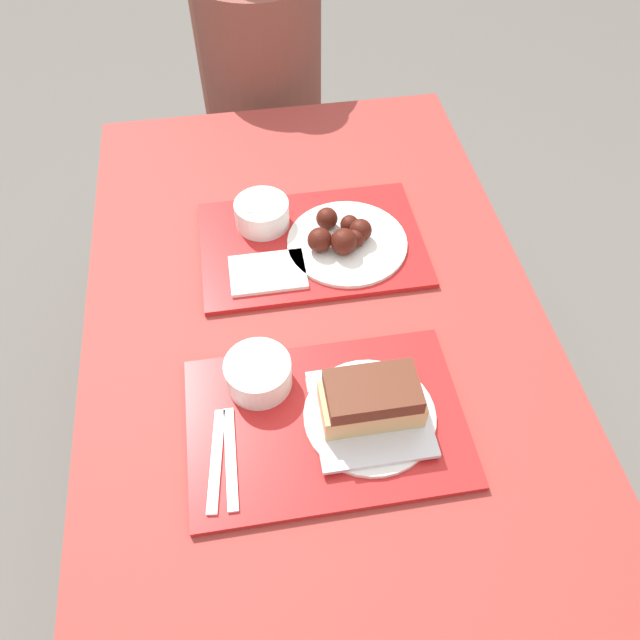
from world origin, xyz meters
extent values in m
plane|color=#605B56|center=(0.00, 0.00, 0.00)|extent=(12.00, 12.00, 0.00)
cube|color=maroon|center=(0.00, 0.00, 0.76)|extent=(0.83, 1.46, 0.04)
cylinder|color=maroon|center=(-0.35, 0.65, 0.37)|extent=(0.07, 0.07, 0.74)
cylinder|color=maroon|center=(0.35, 0.65, 0.37)|extent=(0.07, 0.07, 0.74)
cube|color=maroon|center=(0.00, 0.95, 0.45)|extent=(0.79, 0.28, 0.04)
cylinder|color=maroon|center=(-0.33, 0.95, 0.21)|extent=(0.06, 0.06, 0.43)
cylinder|color=maroon|center=(0.33, 0.95, 0.21)|extent=(0.06, 0.06, 0.43)
cube|color=red|center=(-0.02, -0.16, 0.79)|extent=(0.44, 0.30, 0.01)
cube|color=red|center=(0.02, 0.24, 0.79)|extent=(0.44, 0.30, 0.01)
cylinder|color=white|center=(-0.11, -0.07, 0.82)|extent=(0.11, 0.11, 0.05)
cylinder|color=beige|center=(-0.11, -0.07, 0.84)|extent=(0.10, 0.10, 0.01)
cylinder|color=white|center=(0.05, -0.17, 0.80)|extent=(0.21, 0.21, 0.01)
cube|color=silver|center=(0.05, -0.17, 0.80)|extent=(0.18, 0.18, 0.01)
cube|color=#DBB275|center=(0.05, -0.17, 0.83)|extent=(0.16, 0.08, 0.05)
cube|color=#562819|center=(0.05, -0.17, 0.87)|extent=(0.14, 0.08, 0.03)
cube|color=white|center=(-0.19, -0.20, 0.79)|extent=(0.04, 0.17, 0.00)
cube|color=white|center=(-0.17, -0.20, 0.79)|extent=(0.02, 0.17, 0.00)
cube|color=#A59E93|center=(-0.02, -0.10, 0.79)|extent=(0.04, 0.03, 0.01)
cylinder|color=white|center=(-0.07, 0.31, 0.82)|extent=(0.11, 0.11, 0.05)
cylinder|color=beige|center=(-0.07, 0.31, 0.84)|extent=(0.10, 0.10, 0.01)
cylinder|color=white|center=(0.09, 0.22, 0.80)|extent=(0.24, 0.24, 0.01)
sphere|color=#42140C|center=(0.11, 0.22, 0.82)|extent=(0.04, 0.04, 0.04)
sphere|color=#42140C|center=(0.10, 0.25, 0.82)|extent=(0.04, 0.04, 0.04)
sphere|color=#42140C|center=(0.06, 0.27, 0.82)|extent=(0.04, 0.04, 0.04)
sphere|color=#42140C|center=(0.03, 0.21, 0.82)|extent=(0.05, 0.05, 0.05)
sphere|color=#42140C|center=(0.08, 0.19, 0.83)|extent=(0.05, 0.05, 0.05)
sphere|color=#42140C|center=(0.10, 0.21, 0.82)|extent=(0.04, 0.04, 0.04)
cube|color=white|center=(-0.07, 0.17, 0.80)|extent=(0.14, 0.10, 0.01)
cylinder|color=brown|center=(-0.01, 0.95, 0.74)|extent=(0.33, 0.33, 0.55)
camera|label=1|loc=(-0.11, -0.64, 1.66)|focal=35.00mm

